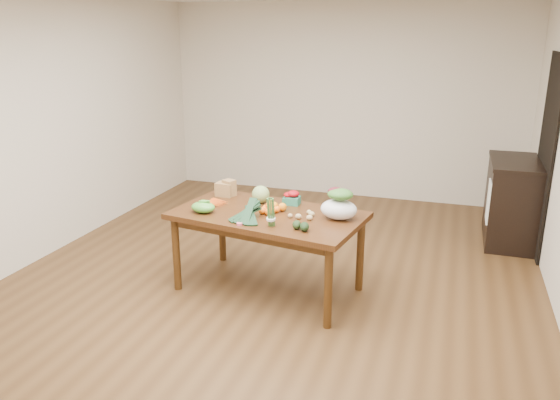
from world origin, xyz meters
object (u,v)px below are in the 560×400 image
(asparagus_bundle, at_px, (271,212))
(salad_bag, at_px, (339,205))
(dining_table, at_px, (268,252))
(cabbage, at_px, (261,194))
(mandarin_cluster, at_px, (269,207))
(kale_bunch, at_px, (245,213))
(paper_bag, at_px, (225,188))
(cabinet, at_px, (511,201))

(asparagus_bundle, xyz_separation_m, salad_bag, (0.49, 0.36, -0.00))
(dining_table, height_order, asparagus_bundle, asparagus_bundle)
(cabbage, xyz_separation_m, salad_bag, (0.80, -0.23, 0.04))
(mandarin_cluster, bearing_deg, dining_table, -98.94)
(mandarin_cluster, bearing_deg, asparagus_bundle, -67.94)
(kale_bunch, bearing_deg, dining_table, 78.41)
(dining_table, height_order, mandarin_cluster, mandarin_cluster)
(cabbage, distance_m, kale_bunch, 0.54)
(paper_bag, relative_size, salad_bag, 0.72)
(dining_table, relative_size, kale_bunch, 4.16)
(cabbage, relative_size, mandarin_cluster, 0.92)
(paper_bag, distance_m, kale_bunch, 0.80)
(kale_bunch, xyz_separation_m, salad_bag, (0.74, 0.31, 0.04))
(cabbage, bearing_deg, asparagus_bundle, -62.59)
(dining_table, bearing_deg, kale_bunch, -101.59)
(dining_table, distance_m, paper_bag, 0.82)
(cabbage, bearing_deg, mandarin_cluster, -56.02)
(salad_bag, bearing_deg, kale_bunch, -157.22)
(dining_table, distance_m, kale_bunch, 0.54)
(dining_table, relative_size, salad_bag, 5.25)
(mandarin_cluster, height_order, salad_bag, salad_bag)
(dining_table, xyz_separation_m, paper_bag, (-0.58, 0.37, 0.46))
(cabbage, distance_m, asparagus_bundle, 0.66)
(paper_bag, relative_size, cabbage, 1.36)
(dining_table, height_order, cabinet, cabinet)
(paper_bag, height_order, kale_bunch, same)
(cabinet, height_order, asparagus_bundle, asparagus_bundle)
(cabinet, xyz_separation_m, kale_bunch, (-2.30, -2.29, 0.36))
(cabbage, relative_size, kale_bunch, 0.42)
(kale_bunch, bearing_deg, asparagus_bundle, -1.20)
(cabbage, bearing_deg, kale_bunch, -83.84)
(paper_bag, distance_m, cabbage, 0.43)
(cabinet, height_order, paper_bag, cabinet)
(cabinet, height_order, kale_bunch, cabinet)
(paper_bag, xyz_separation_m, asparagus_bundle, (0.71, -0.69, 0.04))
(kale_bunch, xyz_separation_m, asparagus_bundle, (0.24, -0.05, 0.05))
(paper_bag, height_order, mandarin_cluster, paper_bag)
(dining_table, distance_m, asparagus_bundle, 0.61)
(cabbage, height_order, mandarin_cluster, cabbage)
(cabbage, bearing_deg, salad_bag, -15.98)
(cabinet, bearing_deg, kale_bunch, -135.04)
(cabbage, distance_m, salad_bag, 0.83)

